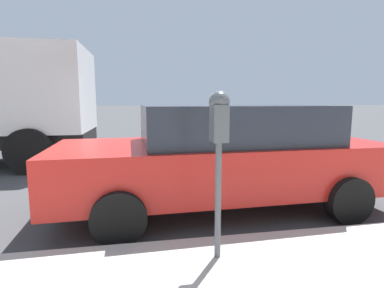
{
  "coord_description": "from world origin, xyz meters",
  "views": [
    {
      "loc": [
        -5.29,
        0.39,
        1.64
      ],
      "look_at": [
        -2.19,
        -0.17,
        1.19
      ],
      "focal_mm": 28.0,
      "sensor_mm": 36.0,
      "label": 1
    }
  ],
  "objects": [
    {
      "name": "ground_plane",
      "position": [
        0.0,
        0.0,
        0.0
      ],
      "size": [
        220.0,
        220.0,
        0.0
      ],
      "primitive_type": "plane",
      "color": "#424244"
    },
    {
      "name": "parking_meter",
      "position": [
        -2.63,
        -0.34,
        1.36
      ],
      "size": [
        0.21,
        0.19,
        1.6
      ],
      "color": "#4C5156",
      "rests_on": "sidewalk"
    },
    {
      "name": "car_red",
      "position": [
        -0.97,
        -0.9,
        0.83
      ],
      "size": [
        2.17,
        4.91,
        1.58
      ],
      "rotation": [
        0.0,
        0.0,
        0.03
      ],
      "color": "#B21E19",
      "rests_on": "ground_plane"
    }
  ]
}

